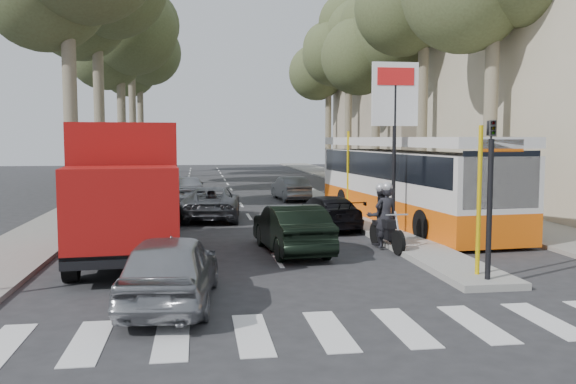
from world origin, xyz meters
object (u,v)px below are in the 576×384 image
at_px(red_truck, 125,188).
at_px(motorcycle, 383,218).
at_px(dark_hatchback, 292,228).
at_px(city_bus, 407,178).
at_px(silver_hatchback, 170,269).

distance_m(red_truck, motorcycle, 7.33).
height_order(dark_hatchback, city_bus, city_bus).
bearing_deg(red_truck, silver_hatchback, -78.83).
bearing_deg(red_truck, city_bus, 24.38).
bearing_deg(motorcycle, silver_hatchback, -144.25).
relative_size(silver_hatchback, city_bus, 0.33).
height_order(city_bus, motorcycle, city_bus).
bearing_deg(motorcycle, red_truck, 177.24).
bearing_deg(silver_hatchback, red_truck, -68.94).
xyz_separation_m(silver_hatchback, dark_hatchback, (3.14, 5.02, -0.03)).
xyz_separation_m(dark_hatchback, red_truck, (-4.51, -0.19, 1.22)).
xyz_separation_m(red_truck, city_bus, (9.74, 5.42, -0.17)).
bearing_deg(dark_hatchback, motorcycle, 178.88).
bearing_deg(silver_hatchback, motorcycle, -133.06).
xyz_separation_m(silver_hatchback, red_truck, (-1.38, 4.83, 1.19)).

